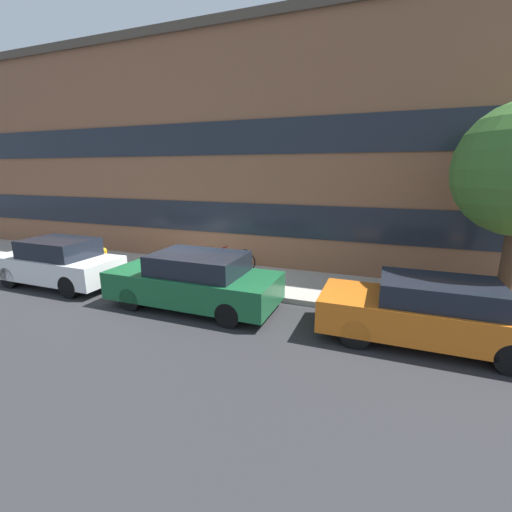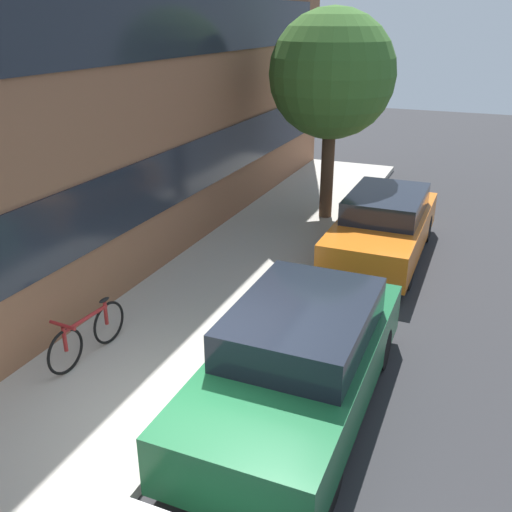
{
  "view_description": "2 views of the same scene",
  "coord_description": "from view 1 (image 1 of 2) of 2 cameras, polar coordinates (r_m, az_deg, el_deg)",
  "views": [
    {
      "loc": [
        5.62,
        -8.33,
        3.47
      ],
      "look_at": [
        2.36,
        0.17,
        1.19
      ],
      "focal_mm": 24.0,
      "sensor_mm": 36.0,
      "label": 1
    },
    {
      "loc": [
        -4.72,
        -2.9,
        4.7
      ],
      "look_at": [
        2.55,
        0.13,
        1.38
      ],
      "focal_mm": 40.0,
      "sensor_mm": 36.0,
      "label": 2
    }
  ],
  "objects": [
    {
      "name": "bicycle",
      "position": [
        11.78,
        -3.52,
        -0.47
      ],
      "size": [
        1.55,
        0.44,
        0.75
      ],
      "rotation": [
        0.0,
        0.0,
        3.07
      ],
      "color": "black",
      "rests_on": "sidewalk_strip"
    },
    {
      "name": "parked_car_orange",
      "position": [
        7.86,
        26.91,
        -8.3
      ],
      "size": [
        4.25,
        1.66,
        1.36
      ],
      "rotation": [
        0.0,
        0.0,
        3.14
      ],
      "color": "#D16619",
      "rests_on": "ground_plane"
    },
    {
      "name": "parked_car_white",
      "position": [
        12.13,
        -30.05,
        -0.97
      ],
      "size": [
        3.93,
        1.62,
        1.46
      ],
      "rotation": [
        0.0,
        0.0,
        3.14
      ],
      "color": "silver",
      "rests_on": "ground_plane"
    },
    {
      "name": "parked_car_green",
      "position": [
        8.99,
        -10.2,
        -4.04
      ],
      "size": [
        4.42,
        1.8,
        1.44
      ],
      "rotation": [
        0.0,
        0.0,
        3.14
      ],
      "color": "#195B33",
      "rests_on": "ground_plane"
    },
    {
      "name": "rowhouse_facade",
      "position": [
        12.85,
        -5.21,
        16.98
      ],
      "size": [
        28.0,
        1.02,
        8.27
      ],
      "color": "brown",
      "rests_on": "ground_plane"
    },
    {
      "name": "fire_hydrant",
      "position": [
        12.99,
        -23.95,
        -0.31
      ],
      "size": [
        0.55,
        0.31,
        0.74
      ],
      "color": "gold",
      "rests_on": "sidewalk_strip"
    },
    {
      "name": "sidewalk_strip",
      "position": [
        11.72,
        -8.69,
        -2.96
      ],
      "size": [
        28.0,
        2.76,
        0.15
      ],
      "color": "#A8A399",
      "rests_on": "ground_plane"
    },
    {
      "name": "ground_plane",
      "position": [
        10.63,
        -12.33,
        -5.34
      ],
      "size": [
        56.0,
        56.0,
        0.0
      ],
      "primitive_type": "plane",
      "color": "#2B2B2D"
    }
  ]
}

